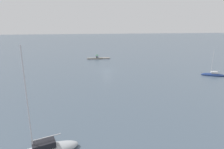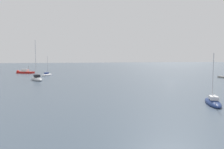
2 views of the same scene
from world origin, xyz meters
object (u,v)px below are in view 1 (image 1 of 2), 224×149
umbrella_open_green (97,55)px  sailboat_navy_near (213,75)px  person_seated_blue_left (98,57)px  person_seated_dark_right (96,57)px

umbrella_open_green → sailboat_navy_near: (-27.92, 31.99, -1.36)m
person_seated_blue_left → sailboat_navy_near: bearing=138.9°
person_seated_dark_right → sailboat_navy_near: sailboat_navy_near is taller
person_seated_blue_left → umbrella_open_green: size_ratio=0.52×
person_seated_blue_left → person_seated_dark_right: (0.56, -0.03, 0.00)m
person_seated_dark_right → umbrella_open_green: bearing=-160.2°
person_seated_blue_left → person_seated_dark_right: 0.56m
umbrella_open_green → person_seated_blue_left: bearing=161.6°
person_seated_blue_left → person_seated_dark_right: same height
person_seated_blue_left → umbrella_open_green: bearing=-10.4°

